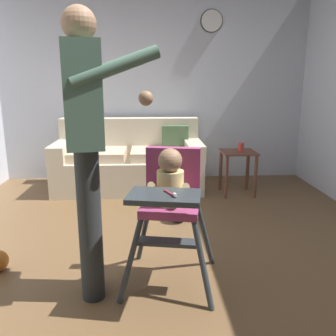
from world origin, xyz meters
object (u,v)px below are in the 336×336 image
adult_standing (86,142)px  sippy_cup (241,147)px  high_chair (171,192)px  toy_ball_second (178,212)px  couch (130,162)px  wall_clock (212,21)px  side_table (238,163)px

adult_standing → sippy_cup: 2.49m
high_chair → toy_ball_second: 1.18m
high_chair → adult_standing: size_ratio=0.54×
couch → wall_clock: 2.11m
adult_standing → wall_clock: (1.18, 2.80, 1.11)m
couch → side_table: bearing=75.8°
adult_standing → couch: bearing=76.2°
high_chair → adult_standing: 0.61m
adult_standing → toy_ball_second: adult_standing is taller
couch → toy_ball_second: 1.31m
couch → high_chair: 2.28m
couch → wall_clock: bearing=114.0°
high_chair → wall_clock: (0.69, 2.70, 1.46)m
side_table → sippy_cup: 0.19m
couch → high_chair: size_ratio=1.96×
toy_ball_second → couch: bearing=113.7°
adult_standing → side_table: bearing=43.7°
high_chair → toy_ball_second: (0.13, 1.05, -0.53)m
couch → high_chair: high_chair is taller
toy_ball_second → sippy_cup: 1.27m
high_chair → sippy_cup: (0.94, 1.90, -0.06)m
adult_standing → wall_clock: 3.24m
sippy_cup → toy_ball_second: bearing=-133.6°
high_chair → adult_standing: (-0.50, -0.10, 0.34)m
wall_clock → sippy_cup: bearing=-72.4°
toy_ball_second → sippy_cup: (0.81, 0.85, 0.48)m
high_chair → couch: bearing=-159.9°
toy_ball_second → side_table: size_ratio=0.36×
adult_standing → wall_clock: wall_clock is taller
couch → sippy_cup: 1.39m
couch → sippy_cup: bearing=76.1°
toy_ball_second → side_table: side_table is taller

